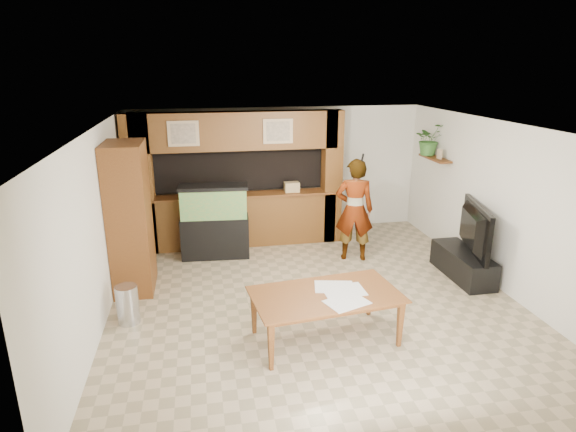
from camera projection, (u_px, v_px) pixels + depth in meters
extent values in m
plane|color=tan|center=(313.00, 297.00, 7.40)|extent=(6.50, 6.50, 0.00)
plane|color=white|center=(316.00, 127.00, 6.61)|extent=(6.50, 6.50, 0.00)
plane|color=silver|center=(277.00, 170.00, 10.05)|extent=(6.00, 0.00, 6.00)
plane|color=silver|center=(98.00, 229.00, 6.48)|extent=(0.00, 6.50, 6.50)
plane|color=silver|center=(500.00, 206.00, 7.54)|extent=(0.00, 6.50, 6.50)
cube|color=brown|center=(239.00, 221.00, 9.39)|extent=(3.80, 0.35, 1.00)
cube|color=brown|center=(238.00, 195.00, 9.23)|extent=(3.80, 0.43, 0.04)
cube|color=brown|center=(236.00, 131.00, 8.86)|extent=(3.80, 0.35, 0.70)
cube|color=brown|center=(140.00, 185.00, 8.83)|extent=(0.50, 0.35, 2.60)
cube|color=brown|center=(332.00, 177.00, 9.47)|extent=(0.35, 0.35, 2.60)
cube|color=black|center=(235.00, 167.00, 9.61)|extent=(4.20, 0.45, 0.85)
cube|color=tan|center=(183.00, 134.00, 8.51)|extent=(0.55, 0.03, 0.45)
cube|color=tan|center=(183.00, 134.00, 8.49)|extent=(0.43, 0.01, 0.35)
cube|color=tan|center=(278.00, 131.00, 8.81)|extent=(0.55, 0.03, 0.45)
cube|color=tan|center=(278.00, 131.00, 8.79)|extent=(0.43, 0.01, 0.35)
cylinder|color=black|center=(107.00, 170.00, 7.24)|extent=(0.04, 0.25, 0.25)
cylinder|color=white|center=(109.00, 170.00, 7.24)|extent=(0.01, 0.21, 0.21)
cube|color=brown|center=(435.00, 158.00, 9.21)|extent=(0.25, 0.90, 0.04)
cube|color=brown|center=(130.00, 218.00, 7.39)|extent=(0.58, 0.95, 2.33)
cylinder|color=#B2B2B7|center=(128.00, 305.00, 6.60)|extent=(0.30, 0.30, 0.55)
cube|color=black|center=(215.00, 237.00, 8.87)|extent=(1.23, 0.46, 0.77)
cube|color=#2D7237|center=(214.00, 203.00, 8.67)|extent=(1.17, 0.43, 0.53)
cube|color=black|center=(213.00, 187.00, 8.58)|extent=(1.23, 0.46, 0.06)
cube|color=black|center=(463.00, 264.00, 8.05)|extent=(0.50, 1.35, 0.45)
imported|color=black|center=(467.00, 228.00, 7.86)|extent=(0.56, 1.41, 0.81)
cube|color=tan|center=(440.00, 154.00, 9.03)|extent=(0.04, 0.14, 0.18)
imported|color=#366B2B|center=(429.00, 139.00, 9.34)|extent=(0.67, 0.62, 0.62)
imported|color=tan|center=(354.00, 210.00, 8.60)|extent=(0.77, 0.60, 1.87)
cylinder|color=black|center=(363.00, 158.00, 8.17)|extent=(0.03, 0.10, 0.15)
imported|color=brown|center=(326.00, 318.00, 6.14)|extent=(1.97, 1.25, 0.66)
cube|color=silver|center=(344.00, 290.00, 6.15)|extent=(0.54, 0.39, 0.01)
cube|color=silver|center=(347.00, 302.00, 5.85)|extent=(0.60, 0.51, 0.01)
cube|color=silver|center=(334.00, 287.00, 6.25)|extent=(0.56, 0.46, 0.01)
cube|color=tan|center=(292.00, 187.00, 9.38)|extent=(0.29, 0.20, 0.19)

